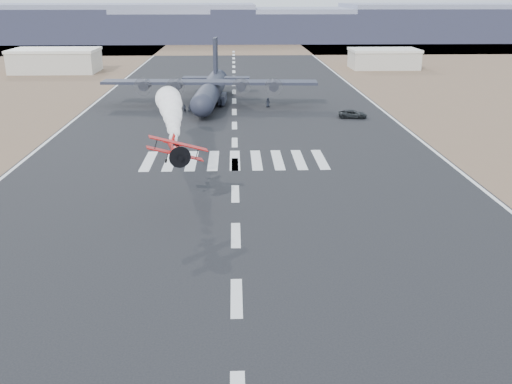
{
  "coord_description": "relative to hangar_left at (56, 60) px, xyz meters",
  "views": [
    {
      "loc": [
        0.02,
        -26.64,
        22.2
      ],
      "look_at": [
        2.0,
        25.11,
        4.0
      ],
      "focal_mm": 40.0,
      "sensor_mm": 36.0,
      "label": 1
    }
  ],
  "objects": [
    {
      "name": "hangar_right",
      "position": [
        98.0,
        5.0,
        -0.4
      ],
      "size": [
        20.5,
        12.5,
        5.9
      ],
      "color": "#A9A496",
      "rests_on": "ground"
    },
    {
      "name": "ridge_seg_d",
      "position": [
        52.0,
        115.0,
        3.09
      ],
      "size": [
        150.0,
        50.0,
        13.0
      ],
      "primitive_type": "cube",
      "color": "slate",
      "rests_on": "ground"
    },
    {
      "name": "transport_aircraft",
      "position": [
        47.16,
        -52.55,
        -0.15
      ],
      "size": [
        43.84,
        36.07,
        12.65
      ],
      "rotation": [
        0.0,
        0.0,
        -0.06
      ],
      "color": "#212532",
      "rests_on": "ground"
    },
    {
      "name": "crew_h",
      "position": [
        41.35,
        -60.09,
        -2.55
      ],
      "size": [
        0.65,
        0.91,
        1.71
      ],
      "primitive_type": "imported",
      "rotation": [
        0.0,
        0.0,
        1.75
      ],
      "color": "black",
      "rests_on": "ground"
    },
    {
      "name": "ridge_seg_e",
      "position": [
        117.0,
        115.0,
        4.09
      ],
      "size": [
        150.0,
        50.0,
        15.0
      ],
      "primitive_type": "cube",
      "color": "slate",
      "rests_on": "ground"
    },
    {
      "name": "aerobatic_biplane",
      "position": [
        45.85,
        -114.1,
        3.36
      ],
      "size": [
        6.08,
        5.71,
        3.31
      ],
      "rotation": [
        0.0,
        0.31,
        0.13
      ],
      "color": "red"
    },
    {
      "name": "crew_f",
      "position": [
        37.58,
        -60.15,
        -2.57
      ],
      "size": [
        1.61,
        1.18,
        1.68
      ],
      "primitive_type": "imported",
      "rotation": [
        0.0,
        0.0,
        2.65
      ],
      "color": "black",
      "rests_on": "ground"
    },
    {
      "name": "crew_e",
      "position": [
        58.88,
        -56.15,
        -2.47
      ],
      "size": [
        0.93,
        0.59,
        1.87
      ],
      "primitive_type": "imported",
      "rotation": [
        0.0,
        0.0,
        3.11
      ],
      "color": "black",
      "rests_on": "ground"
    },
    {
      "name": "hangar_left",
      "position": [
        0.0,
        0.0,
        0.0
      ],
      "size": [
        24.5,
        14.5,
        6.7
      ],
      "color": "#A9A496",
      "rests_on": "ground"
    },
    {
      "name": "crew_a",
      "position": [
        43.41,
        -62.58,
        -2.5
      ],
      "size": [
        0.72,
        0.61,
        1.81
      ],
      "primitive_type": "imported",
      "rotation": [
        0.0,
        0.0,
        3.25
      ],
      "color": "black",
      "rests_on": "ground"
    },
    {
      "name": "crew_c",
      "position": [
        40.26,
        -59.78,
        -2.48
      ],
      "size": [
        1.31,
        0.87,
        1.86
      ],
      "primitive_type": "imported",
      "rotation": [
        0.0,
        0.0,
        3.42
      ],
      "color": "black",
      "rests_on": "ground"
    },
    {
      "name": "support_vehicle",
      "position": [
        74.05,
        -67.46,
        -2.67
      ],
      "size": [
        5.63,
        3.26,
        1.48
      ],
      "primitive_type": "imported",
      "rotation": [
        0.0,
        0.0,
        1.41
      ],
      "color": "black",
      "rests_on": "ground"
    },
    {
      "name": "crew_b",
      "position": [
        49.25,
        -56.59,
        -2.57
      ],
      "size": [
        0.91,
        0.67,
        1.68
      ],
      "primitive_type": "imported",
      "rotation": [
        0.0,
        0.0,
        2.93
      ],
      "color": "black",
      "rests_on": "ground"
    },
    {
      "name": "ridge_seg_c",
      "position": [
        -13.0,
        115.0,
        5.09
      ],
      "size": [
        150.0,
        50.0,
        17.0
      ],
      "primitive_type": "cube",
      "color": "slate",
      "rests_on": "ground"
    },
    {
      "name": "runway_markings",
      "position": [
        52.0,
        -85.0,
        -3.4
      ],
      "size": [
        60.0,
        260.0,
        0.01
      ],
      "primitive_type": null,
      "color": "silver",
      "rests_on": "ground"
    },
    {
      "name": "scrub_far",
      "position": [
        52.0,
        85.0,
        -3.41
      ],
      "size": [
        500.0,
        80.0,
        0.0
      ],
      "primitive_type": "cube",
      "color": "brown",
      "rests_on": "ground"
    },
    {
      "name": "crew_d",
      "position": [
        47.46,
        -57.93,
        -2.5
      ],
      "size": [
        0.79,
        1.17,
        1.82
      ],
      "primitive_type": "imported",
      "rotation": [
        0.0,
        0.0,
        4.96
      ],
      "color": "black",
      "rests_on": "ground"
    },
    {
      "name": "crew_g",
      "position": [
        42.34,
        -61.41,
        -2.59
      ],
      "size": [
        0.71,
        0.63,
        1.64
      ],
      "primitive_type": "imported",
      "rotation": [
        0.0,
        0.0,
        0.26
      ],
      "color": "black",
      "rests_on": "ground"
    },
    {
      "name": "smoke_trail",
      "position": [
        42.7,
        -90.35,
        3.56
      ],
      "size": [
        5.83,
        28.79,
        3.94
      ],
      "rotation": [
        0.0,
        0.0,
        0.13
      ],
      "color": "white"
    },
    {
      "name": "ridge_seg_f",
      "position": [
        182.0,
        115.0,
        5.09
      ],
      "size": [
        150.0,
        50.0,
        17.0
      ],
      "primitive_type": "cube",
      "color": "slate",
      "rests_on": "ground"
    }
  ]
}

